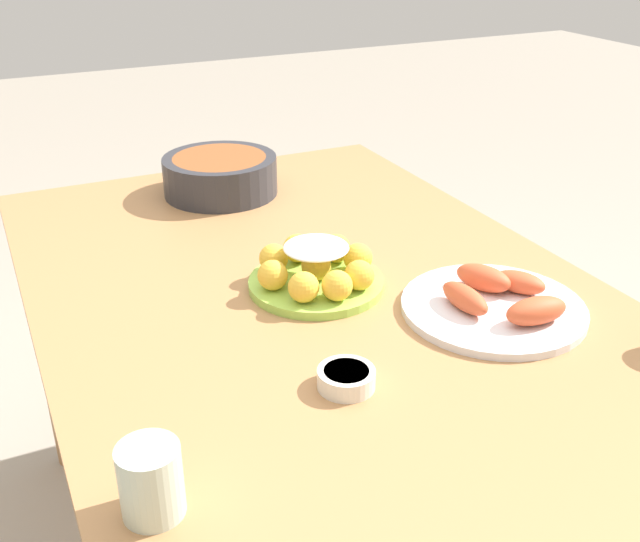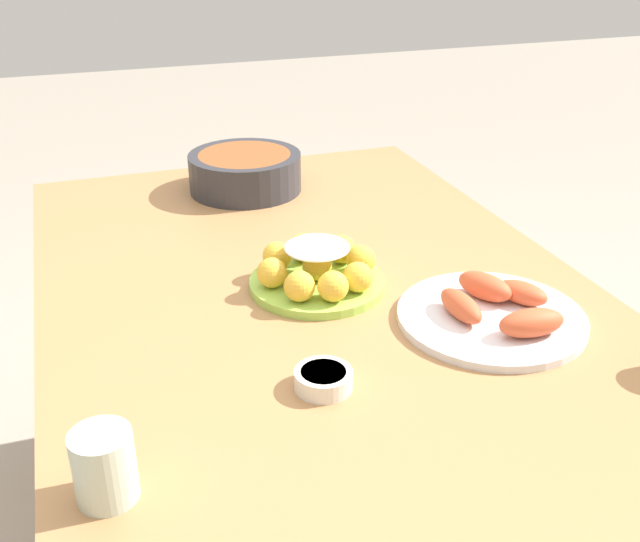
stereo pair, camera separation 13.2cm
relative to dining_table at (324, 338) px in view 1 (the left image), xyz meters
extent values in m
cylinder|color=#A87547|center=(0.72, -0.44, -0.31)|extent=(0.06, 0.06, 0.74)
cylinder|color=#A87547|center=(0.72, 0.44, -0.31)|extent=(0.06, 0.06, 0.74)
cube|color=#A87547|center=(0.00, 0.00, 0.07)|extent=(1.54, 0.97, 0.03)
cylinder|color=#99CC4C|center=(0.03, 0.00, 0.10)|extent=(0.24, 0.24, 0.02)
sphere|color=yellow|center=(0.12, 0.00, 0.13)|extent=(0.05, 0.05, 0.05)
sphere|color=yellow|center=(0.09, 0.06, 0.13)|extent=(0.05, 0.05, 0.05)
sphere|color=yellow|center=(0.03, 0.08, 0.13)|extent=(0.05, 0.05, 0.05)
sphere|color=yellow|center=(-0.03, 0.05, 0.13)|extent=(0.05, 0.05, 0.05)
sphere|color=yellow|center=(-0.05, 0.00, 0.13)|extent=(0.05, 0.05, 0.05)
sphere|color=yellow|center=(-0.03, -0.05, 0.13)|extent=(0.05, 0.05, 0.05)
sphere|color=yellow|center=(0.03, -0.08, 0.13)|extent=(0.05, 0.05, 0.05)
sphere|color=yellow|center=(0.08, -0.07, 0.13)|extent=(0.05, 0.05, 0.05)
ellipsoid|color=white|center=(0.03, 0.00, 0.17)|extent=(0.12, 0.12, 0.02)
sphere|color=yellow|center=(0.03, 0.00, 0.13)|extent=(0.05, 0.05, 0.05)
cylinder|color=#2D2D33|center=(0.56, 0.00, 0.13)|extent=(0.27, 0.27, 0.09)
cylinder|color=brown|center=(0.56, 0.00, 0.17)|extent=(0.22, 0.22, 0.01)
cylinder|color=silver|center=(-0.26, 0.09, 0.10)|extent=(0.08, 0.08, 0.03)
cylinder|color=olive|center=(-0.26, 0.09, 0.12)|extent=(0.07, 0.07, 0.01)
cylinder|color=silver|center=(-0.18, -0.23, 0.10)|extent=(0.31, 0.31, 0.01)
ellipsoid|color=#D1512D|center=(-0.12, -0.25, 0.13)|extent=(0.11, 0.09, 0.04)
ellipsoid|color=#D1512D|center=(-0.17, -0.18, 0.12)|extent=(0.11, 0.05, 0.04)
ellipsoid|color=#D1512D|center=(-0.25, -0.26, 0.13)|extent=(0.06, 0.11, 0.04)
ellipsoid|color=#D1512D|center=(-0.16, -0.30, 0.12)|extent=(0.10, 0.09, 0.04)
cylinder|color=beige|center=(-0.39, 0.40, 0.14)|extent=(0.07, 0.07, 0.09)
camera|label=1|loc=(-1.05, 0.51, 0.72)|focal=42.00mm
camera|label=2|loc=(-1.10, 0.38, 0.72)|focal=42.00mm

